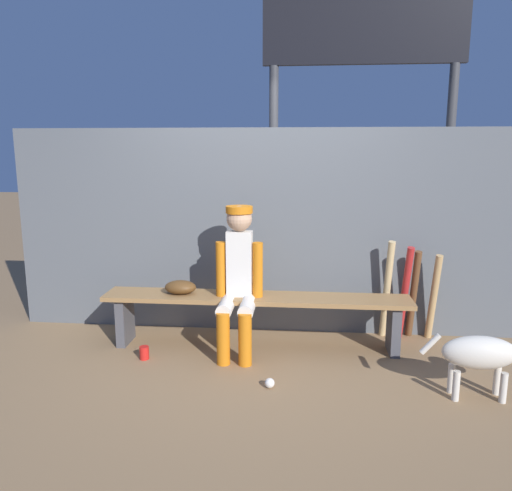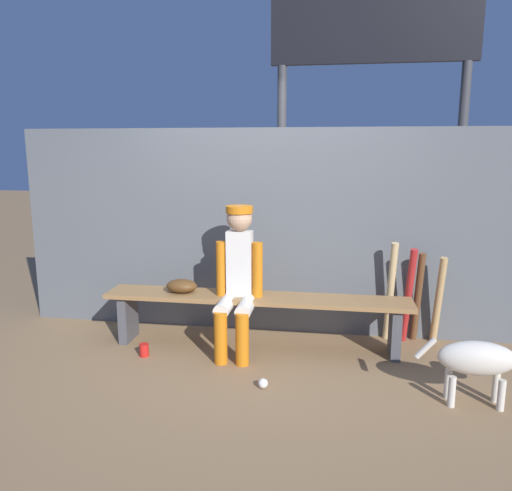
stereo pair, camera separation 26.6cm
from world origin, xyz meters
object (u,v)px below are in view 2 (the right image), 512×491
(bat_wood_dark, at_px, (418,297))
(cup_on_bench, at_px, (224,287))
(dugout_bench, at_px, (256,307))
(cup_on_ground, at_px, (144,350))
(scoreboard, at_px, (378,55))
(baseball_glove, at_px, (182,286))
(bat_aluminum_red, at_px, (408,296))
(baseball, at_px, (263,383))
(bat_wood_natural, at_px, (390,292))
(dog, at_px, (485,359))
(bat_wood_tan, at_px, (438,301))
(player_seated, at_px, (237,275))

(bat_wood_dark, height_order, cup_on_bench, bat_wood_dark)
(dugout_bench, xyz_separation_m, cup_on_ground, (-0.91, -0.34, -0.32))
(scoreboard, bearing_deg, baseball_glove, -140.58)
(bat_aluminum_red, height_order, cup_on_bench, bat_aluminum_red)
(baseball, bearing_deg, dugout_bench, 102.84)
(bat_wood_natural, bearing_deg, baseball, -132.44)
(bat_wood_dark, bearing_deg, dog, -75.83)
(dugout_bench, distance_m, scoreboard, 2.93)
(bat_wood_natural, relative_size, baseball, 12.70)
(dugout_bench, bearing_deg, cup_on_ground, -159.34)
(baseball, relative_size, scoreboard, 0.02)
(bat_wood_natural, bearing_deg, cup_on_ground, -161.93)
(bat_wood_tan, distance_m, baseball, 1.83)
(cup_on_ground, height_order, dog, dog)
(bat_wood_dark, xyz_separation_m, scoreboard, (-0.37, 1.07, 2.28))
(baseball_glove, distance_m, baseball, 1.25)
(bat_wood_tan, height_order, scoreboard, scoreboard)
(bat_aluminum_red, bearing_deg, dog, -70.54)
(bat_wood_tan, bearing_deg, bat_wood_dark, 169.41)
(bat_aluminum_red, distance_m, cup_on_bench, 1.65)
(player_seated, height_order, bat_wood_tan, player_seated)
(scoreboard, bearing_deg, baseball, -112.02)
(cup_on_bench, distance_m, dog, 2.18)
(dugout_bench, distance_m, baseball, 0.85)
(dugout_bench, relative_size, bat_wood_natural, 2.87)
(cup_on_ground, bearing_deg, scoreboard, 41.88)
(player_seated, xyz_separation_m, scoreboard, (1.20, 1.53, 2.01))
(baseball_glove, relative_size, cup_on_ground, 2.55)
(bat_aluminum_red, bearing_deg, bat_wood_tan, 6.09)
(dog, bearing_deg, bat_wood_dark, 104.17)
(bat_aluminum_red, bearing_deg, cup_on_bench, -171.56)
(bat_wood_dark, bearing_deg, dugout_bench, -166.03)
(baseball, bearing_deg, baseball_glove, 138.03)
(bat_aluminum_red, relative_size, cup_on_ground, 8.23)
(dugout_bench, height_order, bat_wood_natural, bat_wood_natural)
(cup_on_ground, xyz_separation_m, scoreboard, (1.97, 1.77, 2.65))
(player_seated, height_order, baseball, player_seated)
(bat_wood_dark, relative_size, dog, 1.01)
(baseball_glove, height_order, bat_wood_tan, bat_wood_tan)
(cup_on_bench, bearing_deg, bat_wood_dark, 9.97)
(bat_wood_natural, distance_m, cup_on_bench, 1.51)
(dugout_bench, bearing_deg, baseball, -77.16)
(dugout_bench, xyz_separation_m, bat_wood_natural, (1.18, 0.34, 0.09))
(bat_wood_dark, relative_size, baseball, 11.52)
(dugout_bench, bearing_deg, baseball_glove, 180.00)
(player_seated, relative_size, bat_wood_tan, 1.54)
(baseball, height_order, cup_on_bench, cup_on_bench)
(bat_wood_tan, bearing_deg, dugout_bench, -168.62)
(baseball_glove, distance_m, bat_wood_dark, 2.13)
(cup_on_ground, bearing_deg, dugout_bench, 20.66)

